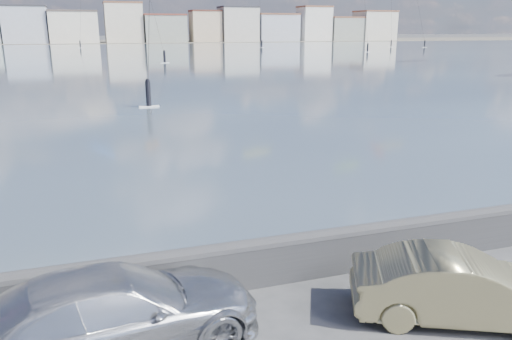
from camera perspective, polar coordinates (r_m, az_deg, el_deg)
The scene contains 6 objects.
bay_water at distance 98.18m, azimuth -17.23°, elevation 12.17°, with size 500.00×177.00×0.00m, color #3C4A59.
far_shore_strip at distance 206.59m, azimuth -18.15°, elevation 13.75°, with size 500.00×60.00×0.00m, color #4C473D.
seawall at distance 10.67m, azimuth -2.96°, elevation -10.71°, with size 400.00×0.36×1.08m.
far_buildings at distance 192.54m, azimuth -17.84°, elevation 15.46°, with size 240.79×13.26×14.60m.
car_silver at distance 9.09m, azimuth -15.90°, elevation -15.34°, with size 2.06×5.07×1.47m, color #B7B8BD.
car_champagne at distance 10.38m, azimuth 22.30°, elevation -12.29°, with size 1.40×4.01×1.32m, color tan.
Camera 1 is at (-2.47, -6.50, 5.37)m, focal length 35.00 mm.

